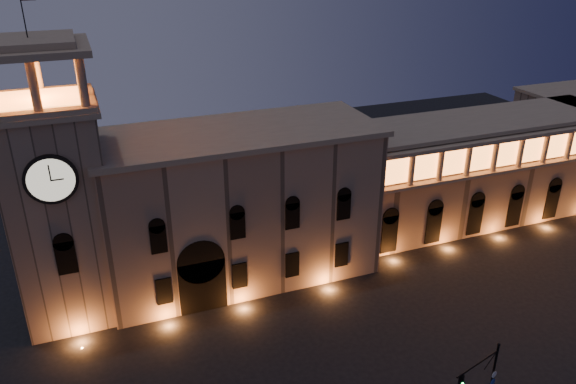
# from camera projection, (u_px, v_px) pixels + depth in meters

# --- Properties ---
(government_building) EXTENTS (30.80, 12.80, 17.60)m
(government_building) POSITION_uv_depth(u_px,v_px,m) (239.00, 205.00, 63.05)
(government_building) COLOR #90745E
(government_building) RESTS_ON ground
(clock_tower) EXTENTS (9.80, 9.80, 32.40)m
(clock_tower) POSITION_uv_depth(u_px,v_px,m) (59.00, 204.00, 54.67)
(clock_tower) COLOR #90745E
(clock_tower) RESTS_ON ground
(colonnade_wing) EXTENTS (40.60, 11.50, 14.50)m
(colonnade_wing) POSITION_uv_depth(u_px,v_px,m) (475.00, 169.00, 76.46)
(colonnade_wing) COLOR #8A6F58
(colonnade_wing) RESTS_ON ground
(traffic_light) EXTENTS (5.13, 1.68, 7.26)m
(traffic_light) POSITION_uv_depth(u_px,v_px,m) (486.00, 382.00, 44.91)
(traffic_light) COLOR black
(traffic_light) RESTS_ON ground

